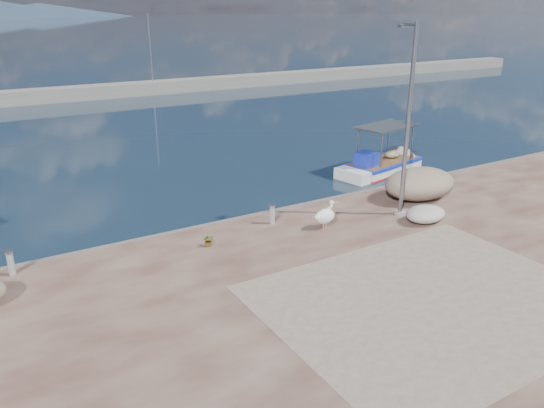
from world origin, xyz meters
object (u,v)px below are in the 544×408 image
Objects in this scene: lamp_post at (407,129)px; bollard_near at (272,213)px; pelican at (325,216)px; boat_right at (383,167)px.

lamp_post reaches higher than bollard_near.
lamp_post is (3.28, -0.35, 2.82)m from pelican.
pelican reaches higher than bollard_near.
pelican is at bearing 173.88° from lamp_post.
bollard_near is at bearing 160.17° from lamp_post.
lamp_post reaches higher than boat_right.
boat_right is 10.10m from bollard_near.
bollard_near is (-4.69, 1.69, -2.89)m from lamp_post.
lamp_post is 9.39× the size of bollard_near.
bollard_near is (-9.17, -4.19, 0.69)m from boat_right.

